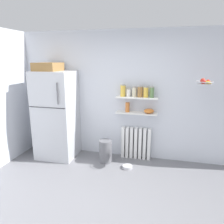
{
  "coord_description": "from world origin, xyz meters",
  "views": [
    {
      "loc": [
        0.79,
        -2.28,
        2.04
      ],
      "look_at": [
        -0.17,
        1.6,
        1.05
      ],
      "focal_mm": 34.52,
      "sensor_mm": 36.0,
      "label": 1
    }
  ],
  "objects_px": {
    "storage_jar_1": "(129,92)",
    "storage_jar_5": "(152,92)",
    "refrigerator": "(56,113)",
    "trash_bin": "(105,151)",
    "hanging_fruit_basket": "(205,82)",
    "storage_jar_3": "(140,92)",
    "vase": "(128,107)",
    "shelf_bowl": "(149,111)",
    "storage_jar_0": "(123,90)",
    "storage_jar_2": "(134,92)",
    "radiator": "(136,143)",
    "storage_jar_4": "(146,92)",
    "pet_food_bowl": "(127,167)"
  },
  "relations": [
    {
      "from": "storage_jar_0",
      "to": "storage_jar_1",
      "type": "relative_size",
      "value": 1.44
    },
    {
      "from": "storage_jar_0",
      "to": "hanging_fruit_basket",
      "type": "distance_m",
      "value": 1.49
    },
    {
      "from": "shelf_bowl",
      "to": "pet_food_bowl",
      "type": "xyz_separation_m",
      "value": [
        -0.33,
        -0.45,
        -1.02
      ]
    },
    {
      "from": "storage_jar_0",
      "to": "storage_jar_3",
      "type": "xyz_separation_m",
      "value": [
        0.34,
        -0.0,
        -0.01
      ]
    },
    {
      "from": "vase",
      "to": "refrigerator",
      "type": "bearing_deg",
      "value": -170.65
    },
    {
      "from": "refrigerator",
      "to": "storage_jar_2",
      "type": "xyz_separation_m",
      "value": [
        1.59,
        0.24,
        0.47
      ]
    },
    {
      "from": "storage_jar_2",
      "to": "pet_food_bowl",
      "type": "bearing_deg",
      "value": -94.09
    },
    {
      "from": "vase",
      "to": "trash_bin",
      "type": "bearing_deg",
      "value": -142.15
    },
    {
      "from": "refrigerator",
      "to": "storage_jar_5",
      "type": "distance_m",
      "value": 2.0
    },
    {
      "from": "storage_jar_2",
      "to": "shelf_bowl",
      "type": "distance_m",
      "value": 0.48
    },
    {
      "from": "storage_jar_2",
      "to": "vase",
      "type": "distance_m",
      "value": 0.34
    },
    {
      "from": "storage_jar_0",
      "to": "storage_jar_2",
      "type": "xyz_separation_m",
      "value": [
        0.23,
        -0.0,
        -0.02
      ]
    },
    {
      "from": "storage_jar_1",
      "to": "storage_jar_5",
      "type": "xyz_separation_m",
      "value": [
        0.45,
        0.0,
        0.02
      ]
    },
    {
      "from": "storage_jar_0",
      "to": "hanging_fruit_basket",
      "type": "bearing_deg",
      "value": -9.57
    },
    {
      "from": "storage_jar_4",
      "to": "vase",
      "type": "distance_m",
      "value": 0.48
    },
    {
      "from": "storage_jar_4",
      "to": "storage_jar_2",
      "type": "bearing_deg",
      "value": 180.0
    },
    {
      "from": "storage_jar_3",
      "to": "storage_jar_5",
      "type": "distance_m",
      "value": 0.23
    },
    {
      "from": "radiator",
      "to": "storage_jar_5",
      "type": "xyz_separation_m",
      "value": [
        0.28,
        -0.03,
        1.09
      ]
    },
    {
      "from": "pet_food_bowl",
      "to": "trash_bin",
      "type": "bearing_deg",
      "value": 162.35
    },
    {
      "from": "storage_jar_3",
      "to": "hanging_fruit_basket",
      "type": "bearing_deg",
      "value": -12.4
    },
    {
      "from": "shelf_bowl",
      "to": "pet_food_bowl",
      "type": "relative_size",
      "value": 1.02
    },
    {
      "from": "storage_jar_1",
      "to": "pet_food_bowl",
      "type": "bearing_deg",
      "value": -79.9
    },
    {
      "from": "radiator",
      "to": "trash_bin",
      "type": "bearing_deg",
      "value": -150.0
    },
    {
      "from": "trash_bin",
      "to": "hanging_fruit_basket",
      "type": "relative_size",
      "value": 1.61
    },
    {
      "from": "refrigerator",
      "to": "storage_jar_2",
      "type": "distance_m",
      "value": 1.67
    },
    {
      "from": "storage_jar_4",
      "to": "shelf_bowl",
      "type": "height_order",
      "value": "storage_jar_4"
    },
    {
      "from": "radiator",
      "to": "storage_jar_2",
      "type": "distance_m",
      "value": 1.08
    },
    {
      "from": "storage_jar_0",
      "to": "vase",
      "type": "relative_size",
      "value": 1.22
    },
    {
      "from": "storage_jar_5",
      "to": "pet_food_bowl",
      "type": "relative_size",
      "value": 1.12
    },
    {
      "from": "hanging_fruit_basket",
      "to": "refrigerator",
      "type": "bearing_deg",
      "value": 179.9
    },
    {
      "from": "radiator",
      "to": "storage_jar_3",
      "type": "height_order",
      "value": "storage_jar_3"
    },
    {
      "from": "storage_jar_3",
      "to": "shelf_bowl",
      "type": "xyz_separation_m",
      "value": [
        0.19,
        0.0,
        -0.38
      ]
    },
    {
      "from": "trash_bin",
      "to": "storage_jar_4",
      "type": "bearing_deg",
      "value": 22.03
    },
    {
      "from": "storage_jar_2",
      "to": "pet_food_bowl",
      "type": "relative_size",
      "value": 1.06
    },
    {
      "from": "vase",
      "to": "shelf_bowl",
      "type": "xyz_separation_m",
      "value": [
        0.43,
        0.0,
        -0.05
      ]
    },
    {
      "from": "storage_jar_2",
      "to": "storage_jar_3",
      "type": "xyz_separation_m",
      "value": [
        0.11,
        0.0,
        0.01
      ]
    },
    {
      "from": "storage_jar_1",
      "to": "storage_jar_5",
      "type": "relative_size",
      "value": 0.77
    },
    {
      "from": "storage_jar_4",
      "to": "storage_jar_5",
      "type": "distance_m",
      "value": 0.11
    },
    {
      "from": "radiator",
      "to": "storage_jar_1",
      "type": "relative_size",
      "value": 3.98
    },
    {
      "from": "storage_jar_0",
      "to": "shelf_bowl",
      "type": "height_order",
      "value": "storage_jar_0"
    },
    {
      "from": "storage_jar_4",
      "to": "pet_food_bowl",
      "type": "height_order",
      "value": "storage_jar_4"
    },
    {
      "from": "trash_bin",
      "to": "pet_food_bowl",
      "type": "relative_size",
      "value": 2.38
    },
    {
      "from": "radiator",
      "to": "storage_jar_0",
      "type": "xyz_separation_m",
      "value": [
        -0.28,
        -0.03,
        1.1
      ]
    },
    {
      "from": "shelf_bowl",
      "to": "trash_bin",
      "type": "height_order",
      "value": "shelf_bowl"
    },
    {
      "from": "refrigerator",
      "to": "pet_food_bowl",
      "type": "relative_size",
      "value": 10.23
    },
    {
      "from": "storage_jar_1",
      "to": "shelf_bowl",
      "type": "distance_m",
      "value": 0.54
    },
    {
      "from": "storage_jar_1",
      "to": "storage_jar_2",
      "type": "bearing_deg",
      "value": -0.0
    },
    {
      "from": "radiator",
      "to": "storage_jar_3",
      "type": "distance_m",
      "value": 1.09
    },
    {
      "from": "storage_jar_4",
      "to": "hanging_fruit_basket",
      "type": "distance_m",
      "value": 1.06
    },
    {
      "from": "storage_jar_1",
      "to": "vase",
      "type": "relative_size",
      "value": 0.85
    }
  ]
}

